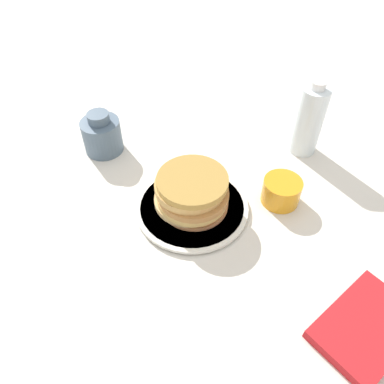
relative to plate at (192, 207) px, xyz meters
name	(u,v)px	position (x,y,z in m)	size (l,w,h in m)	color
ground_plane	(205,210)	(-0.02, 0.02, -0.01)	(4.00, 4.00, 0.00)	silver
plate	(192,207)	(0.00, 0.00, 0.00)	(0.24, 0.24, 0.01)	silver
pancake_stack	(192,193)	(0.00, 0.00, 0.05)	(0.15, 0.16, 0.08)	tan
juice_glass	(281,191)	(-0.17, 0.10, 0.02)	(0.08, 0.08, 0.06)	orange
cream_jug	(102,135)	(0.04, -0.30, 0.04)	(0.09, 0.09, 0.11)	#4C6075
water_bottle_near	(310,121)	(-0.34, 0.02, 0.08)	(0.07, 0.07, 0.19)	silver
napkin	(366,327)	(-0.05, 0.39, 0.00)	(0.18, 0.12, 0.02)	red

